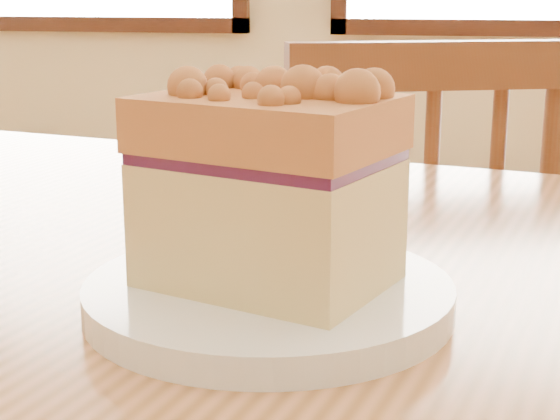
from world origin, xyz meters
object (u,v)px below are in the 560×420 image
(cafe_table_main, at_px, (101,375))
(cake_slice, at_px, (267,180))
(plate, at_px, (269,297))
(cafe_chair_main, at_px, (391,332))

(cafe_table_main, bearing_deg, cake_slice, -15.76)
(plate, height_order, cake_slice, cake_slice)
(cafe_table_main, height_order, cafe_chair_main, cafe_chair_main)
(cafe_table_main, distance_m, cafe_chair_main, 0.70)
(cafe_chair_main, height_order, plate, cafe_chair_main)
(cake_slice, bearing_deg, cafe_chair_main, 106.77)
(cafe_chair_main, xyz_separation_m, cake_slice, (-0.01, -0.72, 0.38))
(plate, bearing_deg, cake_slice, 164.83)
(cafe_table_main, bearing_deg, plate, -15.69)
(cafe_chair_main, distance_m, plate, 0.78)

